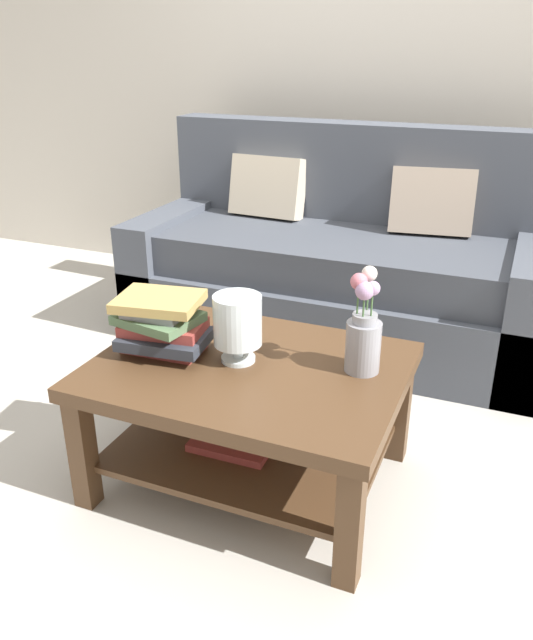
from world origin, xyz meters
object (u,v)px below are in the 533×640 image
(coffee_table, at_px, (249,397))
(flower_pitcher, at_px, (364,333))
(book_stack_main, at_px, (162,324))
(couch, at_px, (340,268))
(glass_hurricane_vase, at_px, (237,323))

(coffee_table, distance_m, flower_pitcher, 0.45)
(coffee_table, height_order, book_stack_main, book_stack_main)
(couch, xyz_separation_m, flower_pitcher, (0.44, -1.23, 0.23))
(book_stack_main, bearing_deg, coffee_table, 3.96)
(book_stack_main, relative_size, flower_pitcher, 0.97)
(couch, height_order, flower_pitcher, couch)
(book_stack_main, bearing_deg, glass_hurricane_vase, 7.25)
(coffee_table, bearing_deg, flower_pitcher, 16.36)
(flower_pitcher, bearing_deg, book_stack_main, -169.33)
(glass_hurricane_vase, bearing_deg, couch, 91.63)
(flower_pitcher, bearing_deg, glass_hurricane_vase, -167.08)
(glass_hurricane_vase, distance_m, flower_pitcher, 0.41)
(book_stack_main, bearing_deg, flower_pitcher, 10.67)
(couch, height_order, glass_hurricane_vase, couch)
(glass_hurricane_vase, height_order, flower_pitcher, flower_pitcher)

